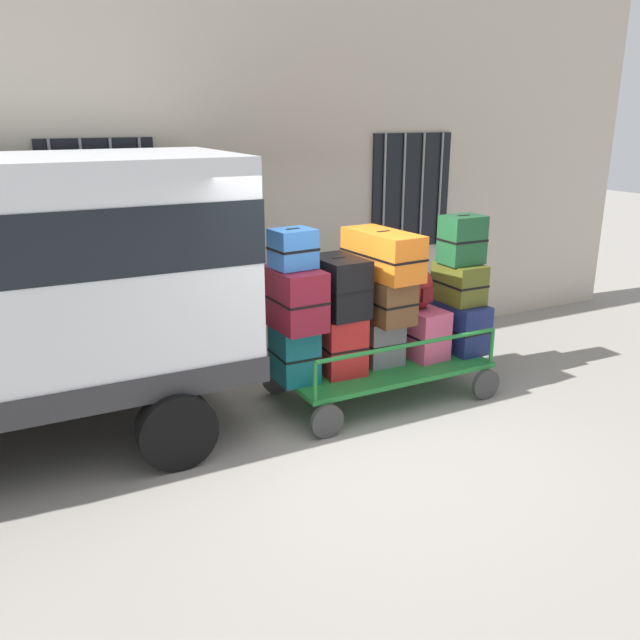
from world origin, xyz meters
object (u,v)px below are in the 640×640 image
object	(u,v)px
suitcase_left_bottom	(294,353)
suitcase_midright_bottom	(420,332)
suitcase_left_middle	(295,298)
suitcase_midleft_bottom	(338,343)
backpack	(422,289)
suitcase_right_bottom	(458,326)
suitcase_right_middle	(459,283)
suitcase_left_top	(293,249)
suitcase_midleft_middle	(339,286)
suitcase_center_bottom	(382,342)
suitcase_right_top	(462,240)
suitcase_center_middle	(383,299)
luggage_cart	(381,368)
suitcase_center_top	(383,254)

from	to	relation	value
suitcase_left_bottom	suitcase_midright_bottom	xyz separation A→B (m)	(1.55, 0.00, -0.01)
suitcase_left_middle	suitcase_midleft_bottom	world-z (taller)	suitcase_left_middle
backpack	suitcase_midleft_bottom	bearing A→B (deg)	177.71
suitcase_right_bottom	suitcase_right_middle	world-z (taller)	suitcase_right_middle
suitcase_left_top	suitcase_midleft_middle	distance (m)	0.68
suitcase_midleft_bottom	suitcase_midleft_middle	xyz separation A→B (m)	(-0.00, -0.00, 0.61)
suitcase_center_bottom	suitcase_left_bottom	bearing A→B (deg)	178.47
suitcase_right_middle	suitcase_right_top	world-z (taller)	suitcase_right_top
suitcase_right_top	suitcase_left_middle	bearing A→B (deg)	-178.91
suitcase_center_bottom	suitcase_center_middle	bearing A→B (deg)	90.00
backpack	suitcase_right_bottom	bearing A→B (deg)	1.06
suitcase_left_middle	suitcase_center_middle	bearing A→B (deg)	0.73
luggage_cart	suitcase_right_bottom	bearing A→B (deg)	0.27
suitcase_right_top	luggage_cart	bearing A→B (deg)	-178.55
suitcase_midleft_bottom	suitcase_right_bottom	size ratio (longest dim) A/B	0.84
suitcase_midright_bottom	suitcase_midleft_middle	bearing A→B (deg)	178.63
suitcase_midleft_bottom	suitcase_center_bottom	size ratio (longest dim) A/B	1.24
suitcase_midright_bottom	suitcase_center_bottom	bearing A→B (deg)	-176.87
suitcase_center_bottom	suitcase_center_top	world-z (taller)	suitcase_center_top
suitcase_left_top	suitcase_center_bottom	bearing A→B (deg)	-1.66
backpack	suitcase_right_top	bearing A→B (deg)	3.33
suitcase_right_bottom	suitcase_center_middle	bearing A→B (deg)	-179.72
suitcase_midleft_bottom	suitcase_center_middle	distance (m)	0.67
suitcase_center_middle	suitcase_center_top	world-z (taller)	suitcase_center_top
suitcase_midleft_middle	suitcase_right_top	world-z (taller)	suitcase_right_top
suitcase_left_middle	suitcase_midleft_middle	bearing A→B (deg)	5.37
suitcase_center_middle	suitcase_center_bottom	bearing A→B (deg)	-90.00
suitcase_left_top	suitcase_right_middle	distance (m)	2.15
luggage_cart	suitcase_right_bottom	size ratio (longest dim) A/B	3.12
luggage_cart	suitcase_right_top	xyz separation A→B (m)	(1.04, 0.03, 1.33)
suitcase_left_middle	backpack	distance (m)	1.54
suitcase_left_middle	suitcase_right_bottom	world-z (taller)	suitcase_left_middle
suitcase_right_bottom	suitcase_left_middle	bearing A→B (deg)	-179.49
suitcase_left_top	suitcase_center_middle	xyz separation A→B (m)	(1.04, -0.01, -0.63)
backpack	suitcase_center_middle	bearing A→B (deg)	179.44
suitcase_left_bottom	suitcase_left_top	size ratio (longest dim) A/B	1.32
suitcase_right_middle	suitcase_left_top	bearing A→B (deg)	-179.44
suitcase_center_top	suitcase_right_bottom	world-z (taller)	suitcase_center_top
suitcase_right_middle	suitcase_right_top	size ratio (longest dim) A/B	1.07
suitcase_left_bottom	suitcase_right_middle	bearing A→B (deg)	0.63
suitcase_midleft_bottom	suitcase_right_bottom	xyz separation A→B (m)	(1.55, -0.03, -0.03)
suitcase_left_bottom	suitcase_midleft_bottom	distance (m)	0.52
suitcase_left_middle	suitcase_midright_bottom	bearing A→B (deg)	0.88
suitcase_right_top	suitcase_center_bottom	bearing A→B (deg)	-177.57
luggage_cart	suitcase_left_top	distance (m)	1.76
suitcase_left_bottom	suitcase_midleft_middle	bearing A→B (deg)	2.81
backpack	suitcase_right_middle	bearing A→B (deg)	4.02
suitcase_midleft_middle	backpack	xyz separation A→B (m)	(1.02, -0.04, -0.15)
suitcase_midright_bottom	suitcase_right_bottom	size ratio (longest dim) A/B	0.88
suitcase_left_top	backpack	size ratio (longest dim) A/B	0.99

